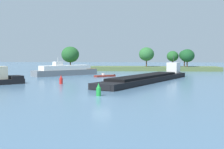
# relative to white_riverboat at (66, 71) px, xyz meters

# --- Properties ---
(ground_plane) EXTENTS (400.00, 400.00, 0.00)m
(ground_plane) POSITION_rel_white_riverboat_xyz_m (15.59, -44.34, -1.38)
(ground_plane) COLOR slate
(treeline_island) EXTENTS (64.36, 11.03, 9.23)m
(treeline_island) POSITION_rel_white_riverboat_xyz_m (19.08, 28.60, 1.52)
(treeline_island) COLOR #566B3D
(treeline_island) RESTS_ON ground
(white_riverboat) EXTENTS (17.17, 16.82, 5.44)m
(white_riverboat) POSITION_rel_white_riverboat_xyz_m (0.00, 0.00, 0.00)
(white_riverboat) COLOR slate
(white_riverboat) RESTS_ON ground
(fishing_skiff) EXTENTS (5.87, 4.87, 0.92)m
(fishing_skiff) POSITION_rel_white_riverboat_xyz_m (11.98, -4.25, -1.15)
(fishing_skiff) COLOR maroon
(fishing_skiff) RESTS_ON ground
(tugboat) EXTENTS (9.17, 8.98, 4.86)m
(tugboat) POSITION_rel_white_riverboat_xyz_m (-7.03, -27.00, -0.15)
(tugboat) COLOR black
(tugboat) RESTS_ON ground
(cargo_barge) EXTENTS (21.72, 36.66, 5.73)m
(cargo_barge) POSITION_rel_white_riverboat_xyz_m (23.50, -18.25, -0.50)
(cargo_barge) COLOR black
(cargo_barge) RESTS_ON ground
(channel_buoy_red) EXTENTS (0.70, 0.70, 1.90)m
(channel_buoy_red) POSITION_rel_white_riverboat_xyz_m (5.06, -25.36, -0.57)
(channel_buoy_red) COLOR red
(channel_buoy_red) RESTS_ON ground
(channel_buoy_green) EXTENTS (0.70, 0.70, 1.90)m
(channel_buoy_green) POSITION_rel_white_riverboat_xyz_m (14.90, -42.18, -0.57)
(channel_buoy_green) COLOR green
(channel_buoy_green) RESTS_ON ground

